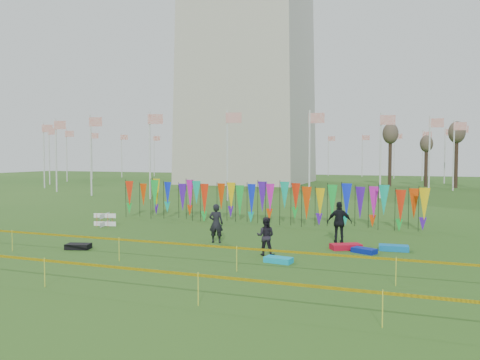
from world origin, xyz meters
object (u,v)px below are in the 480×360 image
(person_right, at_px, (339,222))
(kite_bag_blue, at_px, (364,251))
(box_kite, at_px, (105,220))
(person_left, at_px, (216,223))
(kite_bag_teal, at_px, (394,248))
(kite_bag_red, at_px, (346,247))
(kite_bag_turquoise, at_px, (278,260))
(kite_bag_black, at_px, (78,246))
(person_mid, at_px, (266,236))

(person_right, distance_m, kite_bag_blue, 2.42)
(box_kite, relative_size, kite_bag_blue, 0.77)
(kite_bag_blue, bearing_deg, person_left, -179.98)
(box_kite, distance_m, kite_bag_teal, 15.69)
(kite_bag_red, bearing_deg, kite_bag_turquoise, -121.42)
(kite_bag_blue, bearing_deg, kite_bag_black, -163.83)
(kite_bag_turquoise, xyz_separation_m, kite_bag_black, (-8.73, -0.49, 0.01))
(person_mid, distance_m, kite_bag_teal, 5.56)
(box_kite, height_order, kite_bag_red, box_kite)
(box_kite, xyz_separation_m, kite_bag_turquoise, (11.63, -5.34, -0.27))
(person_left, distance_m, kite_bag_turquoise, 4.78)
(person_left, distance_m, kite_bag_blue, 6.65)
(person_right, distance_m, kite_bag_black, 11.59)
(person_mid, bearing_deg, kite_bag_turquoise, 121.96)
(kite_bag_turquoise, distance_m, kite_bag_teal, 5.50)
(person_right, relative_size, kite_bag_red, 1.48)
(person_right, bearing_deg, person_mid, 44.80)
(person_mid, bearing_deg, kite_bag_teal, -156.18)
(kite_bag_teal, bearing_deg, kite_bag_black, -161.37)
(kite_bag_black, bearing_deg, kite_bag_blue, 16.17)
(person_left, relative_size, kite_bag_blue, 1.86)
(person_mid, relative_size, kite_bag_teal, 1.28)
(person_right, height_order, kite_bag_teal, person_right)
(person_mid, distance_m, kite_bag_red, 3.73)
(box_kite, bearing_deg, kite_bag_black, -63.50)
(person_left, height_order, kite_bag_black, person_left)
(person_right, xyz_separation_m, kite_bag_red, (0.47, -1.39, -0.83))
(person_right, bearing_deg, person_left, 7.72)
(person_mid, relative_size, kite_bag_black, 1.54)
(person_right, relative_size, kite_bag_teal, 1.58)
(kite_bag_black, xyz_separation_m, kite_bag_teal, (12.71, 4.28, -0.00))
(box_kite, height_order, person_left, person_left)
(person_left, relative_size, person_right, 0.94)
(kite_bag_red, distance_m, kite_bag_black, 11.44)
(box_kite, height_order, kite_bag_black, box_kite)
(kite_bag_black, bearing_deg, person_mid, 11.35)
(person_left, relative_size, kite_bag_black, 1.79)
(person_mid, height_order, kite_bag_black, person_mid)
(kite_bag_blue, bearing_deg, box_kite, 170.31)
(person_mid, bearing_deg, box_kite, -26.93)
(person_mid, bearing_deg, person_left, -36.79)
(kite_bag_red, bearing_deg, box_kite, 171.77)
(box_kite, distance_m, kite_bag_blue, 14.70)
(person_mid, distance_m, kite_bag_black, 8.08)
(kite_bag_red, bearing_deg, kite_bag_black, -160.34)
(kite_bag_black, bearing_deg, kite_bag_turquoise, 3.24)
(box_kite, bearing_deg, kite_bag_teal, -5.65)
(kite_bag_blue, height_order, kite_bag_black, kite_bag_black)
(box_kite, distance_m, person_right, 13.24)
(kite_bag_blue, distance_m, kite_bag_teal, 1.46)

